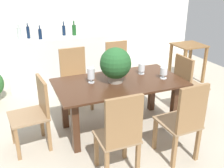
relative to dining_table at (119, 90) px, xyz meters
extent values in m
plane|color=#BCB29E|center=(0.00, 0.22, -0.61)|extent=(7.04, 7.04, 0.00)
cube|color=white|center=(0.00, 2.82, 0.69)|extent=(6.40, 0.10, 2.60)
cube|color=#422616|center=(0.00, 0.00, 0.11)|extent=(1.79, 0.95, 0.03)
cube|color=#422616|center=(-0.73, -0.32, -0.26)|extent=(0.09, 0.09, 0.71)
cube|color=#422616|center=(0.73, -0.32, -0.26)|extent=(0.09, 0.09, 0.71)
cube|color=#422616|center=(-0.73, 0.32, -0.26)|extent=(0.09, 0.09, 0.71)
cube|color=#422616|center=(0.73, 0.32, -0.26)|extent=(0.09, 0.09, 0.71)
cube|color=olive|center=(0.57, -0.64, -0.39)|extent=(0.05, 0.05, 0.45)
cube|color=olive|center=(0.22, -0.65, -0.39)|extent=(0.05, 0.05, 0.45)
cube|color=olive|center=(0.58, -1.04, -0.39)|extent=(0.05, 0.05, 0.45)
cube|color=olive|center=(0.24, -1.05, -0.39)|extent=(0.05, 0.05, 0.45)
cube|color=#987855|center=(0.40, -0.85, -0.15)|extent=(0.44, 0.49, 0.03)
cube|color=olive|center=(0.41, -1.06, 0.14)|extent=(0.39, 0.06, 0.55)
cube|color=olive|center=(0.22, 0.65, -0.39)|extent=(0.04, 0.04, 0.45)
cube|color=olive|center=(0.58, 0.65, -0.39)|extent=(0.04, 0.04, 0.45)
cube|color=olive|center=(0.22, 1.04, -0.39)|extent=(0.04, 0.04, 0.45)
cube|color=olive|center=(0.58, 1.04, -0.39)|extent=(0.04, 0.04, 0.45)
cube|color=#987855|center=(0.40, 0.85, -0.15)|extent=(0.43, 0.46, 0.03)
cube|color=olive|center=(0.40, 1.05, 0.15)|extent=(0.40, 0.04, 0.57)
cube|color=olive|center=(-0.60, 0.67, -0.39)|extent=(0.04, 0.04, 0.45)
cube|color=olive|center=(-0.20, 0.68, -0.39)|extent=(0.04, 0.04, 0.45)
cube|color=olive|center=(-0.60, 1.01, -0.39)|extent=(0.04, 0.04, 0.45)
cube|color=olive|center=(-0.20, 1.02, -0.39)|extent=(0.04, 0.04, 0.45)
cube|color=#987855|center=(-0.40, 0.85, -0.15)|extent=(0.48, 0.42, 0.03)
cube|color=olive|center=(-0.40, 1.03, 0.13)|extent=(0.44, 0.05, 0.54)
cube|color=olive|center=(-0.22, -0.67, -0.39)|extent=(0.04, 0.04, 0.45)
cube|color=olive|center=(-0.58, -0.67, -0.39)|extent=(0.04, 0.04, 0.45)
cube|color=olive|center=(-0.22, -1.02, -0.39)|extent=(0.04, 0.04, 0.45)
cube|color=olive|center=(-0.59, -1.02, -0.39)|extent=(0.04, 0.04, 0.45)
cube|color=#987855|center=(-0.40, -0.85, -0.15)|extent=(0.44, 0.42, 0.03)
cube|color=olive|center=(-0.40, -1.03, 0.14)|extent=(0.41, 0.04, 0.56)
cube|color=olive|center=(-1.47, 0.17, -0.39)|extent=(0.05, 0.05, 0.45)
cube|color=olive|center=(-1.43, -0.21, -0.39)|extent=(0.05, 0.05, 0.45)
cube|color=olive|center=(-1.09, 0.21, -0.39)|extent=(0.05, 0.05, 0.45)
cube|color=olive|center=(-1.05, -0.17, -0.39)|extent=(0.05, 0.05, 0.45)
cube|color=#987855|center=(-1.26, 0.00, -0.15)|extent=(0.51, 0.51, 0.03)
cube|color=olive|center=(-1.05, 0.02, 0.09)|extent=(0.08, 0.43, 0.46)
cube|color=olive|center=(1.43, -0.18, -0.39)|extent=(0.04, 0.04, 0.45)
cube|color=olive|center=(1.43, 0.19, -0.39)|extent=(0.04, 0.04, 0.45)
cube|color=olive|center=(1.10, -0.19, -0.39)|extent=(0.04, 0.04, 0.45)
cube|color=olive|center=(1.09, 0.18, -0.39)|extent=(0.04, 0.04, 0.45)
cube|color=#987855|center=(1.26, 0.00, -0.15)|extent=(0.42, 0.45, 0.03)
cube|color=olive|center=(1.07, 0.00, 0.11)|extent=(0.05, 0.41, 0.50)
cylinder|color=gray|center=(-0.06, 0.00, 0.19)|extent=(0.19, 0.19, 0.11)
sphere|color=#235628|center=(-0.06, 0.00, 0.40)|extent=(0.43, 0.43, 0.43)
sphere|color=#DB9EB2|center=(-0.16, 0.07, 0.41)|extent=(0.04, 0.04, 0.04)
sphere|color=#DB9EB2|center=(-0.09, -0.13, 0.35)|extent=(0.05, 0.05, 0.05)
sphere|color=#DB9EB2|center=(0.10, -0.01, 0.47)|extent=(0.04, 0.04, 0.04)
cylinder|color=silver|center=(-0.38, 0.11, 0.14)|extent=(0.09, 0.09, 0.01)
cylinder|color=silver|center=(-0.38, 0.11, 0.17)|extent=(0.02, 0.02, 0.05)
cylinder|color=silver|center=(-0.38, 0.11, 0.27)|extent=(0.10, 0.10, 0.15)
cylinder|color=silver|center=(0.63, -0.13, 0.14)|extent=(0.10, 0.10, 0.01)
cylinder|color=silver|center=(0.63, -0.13, 0.17)|extent=(0.03, 0.03, 0.05)
cylinder|color=silver|center=(0.63, -0.13, 0.24)|extent=(0.10, 0.10, 0.11)
cylinder|color=silver|center=(0.43, 0.16, 0.14)|extent=(0.09, 0.09, 0.01)
cylinder|color=silver|center=(0.43, 0.16, 0.16)|extent=(0.03, 0.03, 0.03)
cylinder|color=silver|center=(0.43, 0.16, 0.23)|extent=(0.10, 0.10, 0.12)
cylinder|color=silver|center=(0.25, 0.30, 0.13)|extent=(0.06, 0.06, 0.00)
cylinder|color=silver|center=(0.25, 0.30, 0.17)|extent=(0.01, 0.01, 0.08)
cone|color=silver|center=(0.25, 0.30, 0.25)|extent=(0.07, 0.07, 0.07)
cube|color=silver|center=(-0.43, 2.06, -0.12)|extent=(2.00, 0.50, 0.99)
cylinder|color=#B2BFB7|center=(-1.13, 2.16, 0.48)|extent=(0.08, 0.08, 0.21)
cylinder|color=#B2BFB7|center=(-1.13, 2.16, 0.61)|extent=(0.03, 0.03, 0.06)
cylinder|color=#0F1E38|center=(-0.77, 1.99, 0.47)|extent=(0.07, 0.07, 0.19)
cylinder|color=#0F1E38|center=(-0.77, 1.99, 0.60)|extent=(0.02, 0.02, 0.07)
cylinder|color=#0F1E38|center=(-0.97, 2.15, 0.48)|extent=(0.06, 0.06, 0.23)
cylinder|color=#0F1E38|center=(-0.97, 2.15, 0.63)|extent=(0.02, 0.02, 0.06)
cylinder|color=#0F1E38|center=(-0.28, 2.16, 0.47)|extent=(0.07, 0.07, 0.19)
cylinder|color=#0F1E38|center=(-0.28, 2.16, 0.61)|extent=(0.02, 0.02, 0.09)
cylinder|color=#194C1E|center=(-0.08, 2.09, 0.47)|extent=(0.08, 0.08, 0.20)
cylinder|color=#194C1E|center=(-0.08, 2.09, 0.62)|extent=(0.03, 0.03, 0.08)
cube|color=brown|center=(2.09, 1.18, 0.17)|extent=(0.60, 0.56, 0.02)
cube|color=brown|center=(1.83, 0.94, -0.23)|extent=(0.05, 0.05, 0.77)
cube|color=brown|center=(2.35, 0.94, -0.23)|extent=(0.05, 0.05, 0.77)
cube|color=brown|center=(1.83, 1.42, -0.23)|extent=(0.05, 0.05, 0.77)
cube|color=brown|center=(2.35, 1.42, -0.23)|extent=(0.05, 0.05, 0.77)
camera|label=1|loc=(-1.37, -3.07, 1.50)|focal=41.77mm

